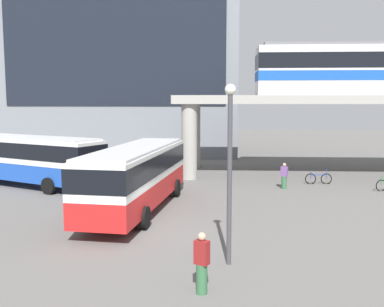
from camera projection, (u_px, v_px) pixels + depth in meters
name	position (u px, v px, depth m)	size (l,w,h in m)	color
ground_plane	(167.00, 186.00, 28.27)	(120.00, 120.00, 0.00)	#605E5B
station_building	(127.00, 65.00, 47.48)	(23.52, 12.67, 18.85)	slate
bus_main	(137.00, 171.00, 21.72)	(3.78, 11.26, 3.22)	red
bus_secondary	(29.00, 156.00, 28.18)	(11.04, 7.12, 3.22)	#1E4CB2
bicycle_blue	(318.00, 179.00, 29.05)	(1.79, 0.17, 1.04)	black
pedestrian_at_kerb	(202.00, 265.00, 12.33)	(0.48, 0.42, 1.78)	#33663F
pedestrian_by_bike_rack	(284.00, 177.00, 27.41)	(0.48, 0.42, 1.63)	#33663F
lamp_post	(230.00, 159.00, 14.27)	(0.36, 0.36, 5.99)	#3F3F44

